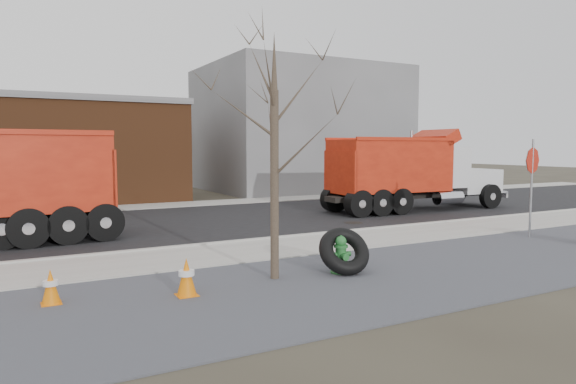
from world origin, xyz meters
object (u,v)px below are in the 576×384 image
fire_hydrant (341,256)px  stop_sign (532,172)px  truck_tire (344,251)px  dump_truck_red_a (410,170)px

fire_hydrant → stop_sign: 7.95m
truck_tire → stop_sign: size_ratio=0.43×
truck_tire → stop_sign: stop_sign is taller
truck_tire → dump_truck_red_a: bearing=41.7°
truck_tire → dump_truck_red_a: size_ratio=0.15×
truck_tire → dump_truck_red_a: 12.22m
truck_tire → fire_hydrant: bearing=154.1°
fire_hydrant → truck_tire: 0.14m
fire_hydrant → dump_truck_red_a: bearing=45.3°
fire_hydrant → dump_truck_red_a: (9.14, 8.05, 1.41)m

